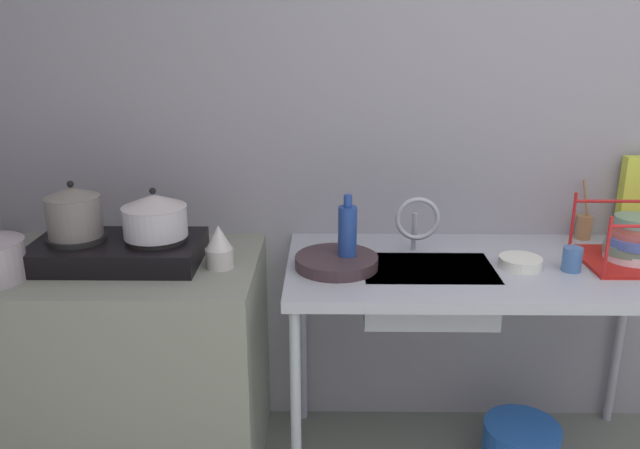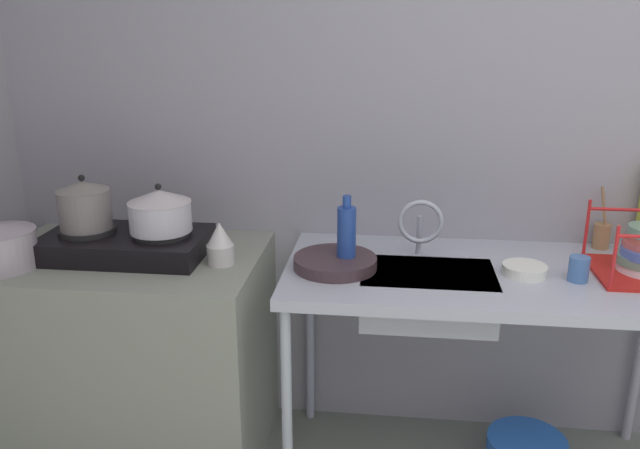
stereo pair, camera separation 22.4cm
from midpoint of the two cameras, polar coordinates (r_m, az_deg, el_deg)
name	(u,v)px [view 1 (the left image)]	position (r m, az deg, el deg)	size (l,w,h in m)	color
wall_back	(581,139)	(2.71, 20.26, 7.21)	(5.52, 0.10, 2.47)	#93909A
counter_concrete	(129,366)	(2.62, -19.21, -11.99)	(1.00, 0.68, 0.85)	gray
counter_sink	(484,280)	(2.35, 11.93, -4.93)	(1.43, 0.68, 0.85)	#A9ACB9
stove	(118,250)	(2.43, -20.27, -2.25)	(0.60, 0.34, 0.10)	black
pot_on_left_burner	(74,212)	(2.44, -23.77, 1.02)	(0.19, 0.19, 0.20)	slate
pot_on_right_burner	(155,215)	(2.34, -17.33, 0.76)	(0.23, 0.23, 0.18)	silver
percolator	(219,247)	(2.27, -11.87, -2.06)	(0.10, 0.10, 0.16)	beige
sink_basin	(427,290)	(2.29, 6.86, -5.95)	(0.46, 0.31, 0.17)	#A9ACB9
faucet	(417,220)	(2.32, 6.03, 0.34)	(0.16, 0.09, 0.23)	#A9ACB9
frying_pan	(336,262)	(2.24, -1.37, -3.43)	(0.29, 0.29, 0.04)	#3D2C30
dish_rack	(633,244)	(2.48, 24.07, -1.63)	(0.36, 0.33, 0.22)	red
cup_by_rack	(572,259)	(2.33, 19.21, -3.02)	(0.07, 0.07, 0.09)	#436EAD
small_bowl_on_drainboard	(520,262)	(2.32, 14.97, -3.35)	(0.15, 0.15, 0.04)	white
bottle_by_sink	(347,236)	(2.22, -0.40, -1.05)	(0.07, 0.07, 0.26)	navy
cereal_box	(640,198)	(2.75, 24.82, 2.13)	(0.16, 0.05, 0.33)	#CED940
utensil_jar	(584,226)	(2.70, 20.49, -0.16)	(0.06, 0.06, 0.24)	#A3754C
bucket_on_floor	(520,446)	(2.72, 15.24, -18.72)	(0.30, 0.30, 0.18)	blue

